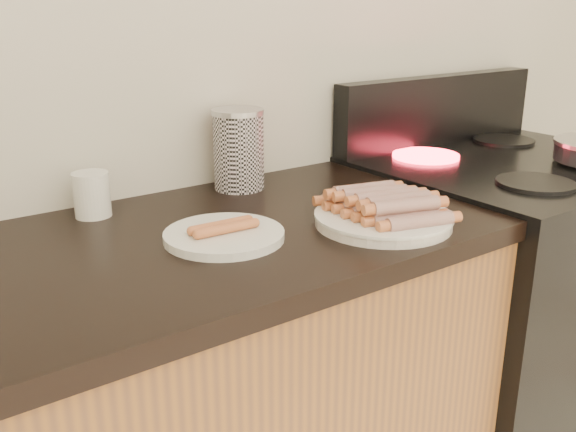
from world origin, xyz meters
TOP-DOWN VIEW (x-y plane):
  - wall_back at (0.00, 2.00)m, footprint 4.00×0.04m
  - stove at (0.78, 1.68)m, footprint 0.76×0.65m
  - stove_panel at (0.78, 1.96)m, footprint 0.76×0.06m
  - burner_near_left at (0.61, 1.51)m, footprint 0.18×0.18m
  - burner_far_left at (0.61, 1.84)m, footprint 0.18×0.18m
  - burner_far_right at (0.95, 1.84)m, footprint 0.18×0.18m
  - main_plate at (0.15, 1.53)m, footprint 0.30×0.30m
  - side_plate at (-0.14, 1.65)m, footprint 0.29×0.29m
  - hotdog_pile at (0.15, 1.53)m, footprint 0.13×0.25m
  - plain_sausages at (-0.14, 1.65)m, footprint 0.12×0.05m
  - canister at (0.06, 1.92)m, footprint 0.12×0.12m
  - mug at (-0.29, 1.92)m, footprint 0.09×0.09m

SIDE VIEW (x-z plane):
  - stove at x=0.78m, z-range 0.00..0.91m
  - side_plate at x=-0.14m, z-range 0.90..0.92m
  - main_plate at x=0.15m, z-range 0.90..0.92m
  - burner_near_left at x=0.61m, z-range 0.91..0.92m
  - burner_far_left at x=0.61m, z-range 0.91..0.92m
  - burner_far_right at x=0.95m, z-range 0.91..0.92m
  - plain_sausages at x=-0.14m, z-range 0.92..0.93m
  - hotdog_pile at x=0.15m, z-range 0.92..0.97m
  - mug at x=-0.29m, z-range 0.90..0.99m
  - canister at x=0.06m, z-range 0.90..1.09m
  - stove_panel at x=0.78m, z-range 0.91..1.11m
  - wall_back at x=0.00m, z-range 0.00..2.60m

